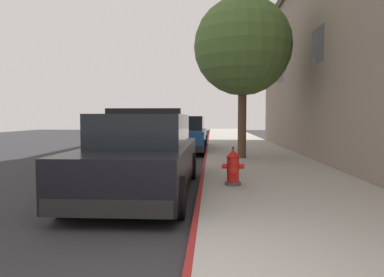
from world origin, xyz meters
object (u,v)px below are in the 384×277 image
(parked_car_silver_ahead, at_px, (184,135))
(street_tree, at_px, (243,47))
(police_cruiser, at_px, (143,156))
(fire_hydrant, at_px, (233,167))

(parked_car_silver_ahead, distance_m, street_tree, 5.28)
(police_cruiser, distance_m, parked_car_silver_ahead, 8.50)
(parked_car_silver_ahead, relative_size, fire_hydrant, 6.37)
(police_cruiser, bearing_deg, street_tree, 63.87)
(parked_car_silver_ahead, xyz_separation_m, fire_hydrant, (1.63, -8.42, -0.23))
(street_tree, bearing_deg, fire_hydrant, -96.96)
(parked_car_silver_ahead, distance_m, fire_hydrant, 8.58)
(street_tree, bearing_deg, police_cruiser, -116.13)
(police_cruiser, height_order, parked_car_silver_ahead, police_cruiser)
(parked_car_silver_ahead, height_order, street_tree, street_tree)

